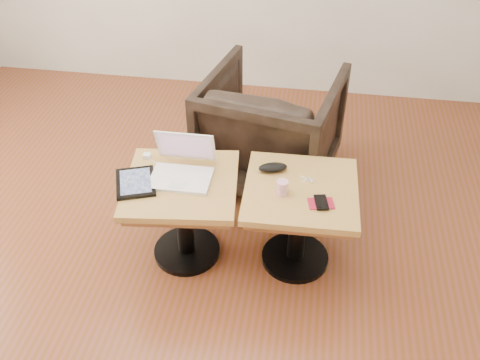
# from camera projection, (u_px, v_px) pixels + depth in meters

# --- Properties ---
(room_shell) EXTENTS (4.52, 4.52, 2.71)m
(room_shell) POSITION_uv_depth(u_px,v_px,m) (140.00, 50.00, 2.28)
(room_shell) COLOR brown
(room_shell) RESTS_ON ground
(side_table_left) EXTENTS (0.66, 0.66, 0.54)m
(side_table_left) POSITION_uv_depth(u_px,v_px,m) (183.00, 201.00, 2.95)
(side_table_left) COLOR black
(side_table_left) RESTS_ON ground
(side_table_right) EXTENTS (0.61, 0.61, 0.54)m
(side_table_right) POSITION_uv_depth(u_px,v_px,m) (299.00, 207.00, 2.91)
(side_table_right) COLOR black
(side_table_right) RESTS_ON ground
(laptop) EXTENTS (0.33, 0.30, 0.23)m
(laptop) POSITION_uv_depth(u_px,v_px,m) (182.00, 168.00, 2.89)
(laptop) COLOR white
(laptop) RESTS_ON side_table_left
(tablet) EXTENTS (0.28, 0.31, 0.02)m
(tablet) POSITION_uv_depth(u_px,v_px,m) (136.00, 182.00, 2.85)
(tablet) COLOR black
(tablet) RESTS_ON side_table_left
(charging_adapter) EXTENTS (0.04, 0.04, 0.02)m
(charging_adapter) POSITION_uv_depth(u_px,v_px,m) (147.00, 156.00, 3.03)
(charging_adapter) COLOR white
(charging_adapter) RESTS_ON side_table_left
(glasses_case) EXTENTS (0.17, 0.11, 0.05)m
(glasses_case) POSITION_uv_depth(u_px,v_px,m) (273.00, 168.00, 2.92)
(glasses_case) COLOR black
(glasses_case) RESTS_ON side_table_right
(striped_cup) EXTENTS (0.08, 0.08, 0.08)m
(striped_cup) POSITION_uv_depth(u_px,v_px,m) (282.00, 188.00, 2.76)
(striped_cup) COLOR #EA5C87
(striped_cup) RESTS_ON side_table_right
(earbuds_tangle) EXTENTS (0.07, 0.05, 0.01)m
(earbuds_tangle) POSITION_uv_depth(u_px,v_px,m) (308.00, 179.00, 2.87)
(earbuds_tangle) COLOR white
(earbuds_tangle) RESTS_ON side_table_right
(phone_on_sleeve) EXTENTS (0.15, 0.13, 0.02)m
(phone_on_sleeve) POSITION_uv_depth(u_px,v_px,m) (321.00, 203.00, 2.72)
(phone_on_sleeve) COLOR maroon
(phone_on_sleeve) RESTS_ON side_table_right
(armchair) EXTENTS (0.99, 1.01, 0.78)m
(armchair) POSITION_uv_depth(u_px,v_px,m) (271.00, 128.00, 3.57)
(armchair) COLOR #2F221B
(armchair) RESTS_ON ground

